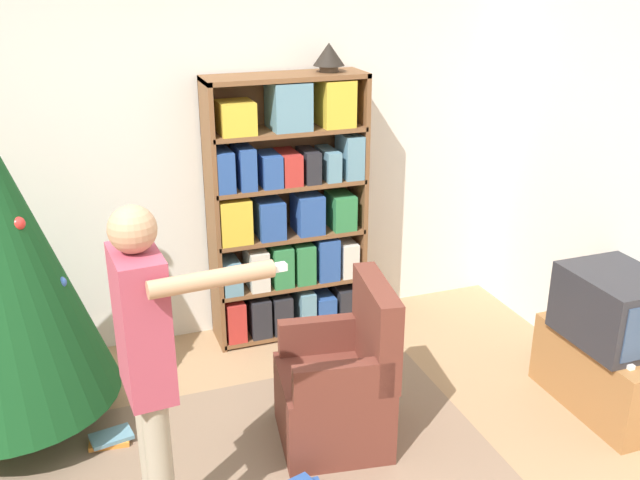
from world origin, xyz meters
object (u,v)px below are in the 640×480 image
at_px(television, 616,308).
at_px(bookshelf, 288,215).
at_px(table_lamp, 329,55).
at_px(armchair, 340,388).
at_px(standing_person, 148,360).

bearing_deg(television, bookshelf, 133.75).
bearing_deg(table_lamp, armchair, -107.66).
bearing_deg(armchair, standing_person, -58.01).
height_order(television, table_lamp, table_lamp).
height_order(armchair, standing_person, standing_person).
xyz_separation_m(bookshelf, armchair, (-0.12, -1.27, -0.54)).
relative_size(bookshelf, television, 3.12).
bearing_deg(table_lamp, television, -52.83).
bearing_deg(bookshelf, table_lamp, 2.21).
height_order(bookshelf, table_lamp, table_lamp).
relative_size(bookshelf, armchair, 1.95).
distance_m(television, standing_person, 2.59).
relative_size(armchair, standing_person, 0.57).
relative_size(standing_person, table_lamp, 8.05).
height_order(armchair, table_lamp, table_lamp).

